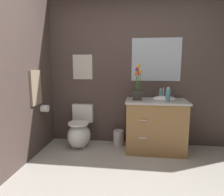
% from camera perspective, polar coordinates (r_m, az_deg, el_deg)
% --- Properties ---
extents(wall_back, '(4.48, 0.05, 2.50)m').
position_cam_1_polar(wall_back, '(3.44, 9.30, 7.41)').
color(wall_back, '#4C3D38').
rests_on(wall_back, ground_plane).
extents(wall_left, '(0.05, 4.77, 2.50)m').
position_cam_1_polar(wall_left, '(2.71, -27.85, 5.97)').
color(wall_left, '#4C3D38').
rests_on(wall_left, ground_plane).
extents(toilet, '(0.38, 0.59, 0.69)m').
position_cam_1_polar(toilet, '(3.46, -9.19, -9.59)').
color(toilet, white).
rests_on(toilet, ground_plane).
extents(vanity_cabinet, '(0.94, 0.56, 1.00)m').
position_cam_1_polar(vanity_cabinet, '(3.26, 12.37, -7.54)').
color(vanity_cabinet, '#9E7242').
rests_on(vanity_cabinet, ground_plane).
extents(flower_vase, '(0.14, 0.14, 0.55)m').
position_cam_1_polar(flower_vase, '(3.11, 7.31, 2.46)').
color(flower_vase, '#38332D').
rests_on(flower_vase, vanity_cabinet).
extents(soap_bottle, '(0.07, 0.07, 0.22)m').
position_cam_1_polar(soap_bottle, '(3.06, 15.68, 0.85)').
color(soap_bottle, teal).
rests_on(soap_bottle, vanity_cabinet).
extents(lotion_bottle, '(0.05, 0.05, 0.17)m').
position_cam_1_polar(lotion_bottle, '(3.22, 13.70, 0.95)').
color(lotion_bottle, teal).
rests_on(lotion_bottle, vanity_cabinet).
extents(trash_bin, '(0.18, 0.18, 0.27)m').
position_cam_1_polar(trash_bin, '(3.46, 1.87, -11.33)').
color(trash_bin, '#B7B7BC').
rests_on(trash_bin, ground_plane).
extents(wall_poster, '(0.34, 0.01, 0.42)m').
position_cam_1_polar(wall_poster, '(3.53, -8.41, 8.75)').
color(wall_poster, beige).
extents(wall_mirror, '(0.80, 0.01, 0.70)m').
position_cam_1_polar(wall_mirror, '(3.42, 12.50, 10.66)').
color(wall_mirror, '#B2BCC6').
extents(hanging_towel, '(0.03, 0.28, 0.52)m').
position_cam_1_polar(hanging_towel, '(3.20, -20.97, 2.77)').
color(hanging_towel, gray).
extents(toilet_paper_roll, '(0.11, 0.11, 0.11)m').
position_cam_1_polar(toilet_paper_roll, '(3.35, -18.68, -2.85)').
color(toilet_paper_roll, white).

